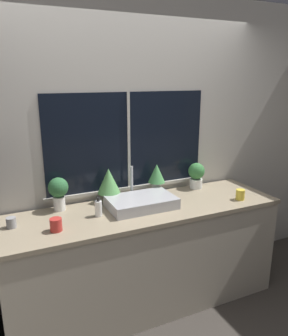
% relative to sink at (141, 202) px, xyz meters
% --- Properties ---
extents(ground_plane, '(14.00, 14.00, 0.00)m').
position_rel_sink_xyz_m(ground_plane, '(0.03, -0.36, -0.97)').
color(ground_plane, '#38332D').
extents(wall_back, '(8.00, 0.09, 2.70)m').
position_rel_sink_xyz_m(wall_back, '(0.03, 0.37, 0.38)').
color(wall_back, '#BCB7AD').
rests_on(wall_back, ground_plane).
extents(wall_right, '(0.06, 7.00, 2.70)m').
position_rel_sink_xyz_m(wall_right, '(2.29, 1.14, 0.38)').
color(wall_right, '#BCB7AD').
rests_on(wall_right, ground_plane).
extents(counter, '(2.37, 0.68, 0.93)m').
position_rel_sink_xyz_m(counter, '(0.03, -0.03, -0.51)').
color(counter, '#B2A893').
rests_on(counter, ground_plane).
extents(sink, '(0.56, 0.41, 0.31)m').
position_rel_sink_xyz_m(sink, '(0.00, 0.00, 0.00)').
color(sink, '#ADADB2').
rests_on(sink, counter).
extents(potted_plant_far_left, '(0.16, 0.16, 0.28)m').
position_rel_sink_xyz_m(potted_plant_far_left, '(-0.64, 0.23, 0.12)').
color(potted_plant_far_left, white).
rests_on(potted_plant_far_left, counter).
extents(potted_plant_center_left, '(0.20, 0.20, 0.31)m').
position_rel_sink_xyz_m(potted_plant_center_left, '(-0.21, 0.23, 0.13)').
color(potted_plant_center_left, white).
rests_on(potted_plant_center_left, counter).
extents(potted_plant_center_right, '(0.16, 0.16, 0.29)m').
position_rel_sink_xyz_m(potted_plant_center_right, '(0.26, 0.23, 0.13)').
color(potted_plant_center_right, white).
rests_on(potted_plant_center_right, counter).
extents(potted_plant_far_right, '(0.16, 0.16, 0.25)m').
position_rel_sink_xyz_m(potted_plant_far_right, '(0.70, 0.23, 0.10)').
color(potted_plant_far_right, white).
rests_on(potted_plant_far_right, counter).
extents(soap_bottle, '(0.06, 0.06, 0.16)m').
position_rel_sink_xyz_m(soap_bottle, '(-0.38, -0.03, 0.02)').
color(soap_bottle, white).
rests_on(soap_bottle, counter).
extents(mug_yellow, '(0.08, 0.08, 0.09)m').
position_rel_sink_xyz_m(mug_yellow, '(0.88, -0.21, 0.00)').
color(mug_yellow, gold).
rests_on(mug_yellow, counter).
extents(mug_grey, '(0.07, 0.07, 0.08)m').
position_rel_sink_xyz_m(mug_grey, '(-1.02, 0.04, -0.01)').
color(mug_grey, gray).
rests_on(mug_grey, counter).
extents(mug_red, '(0.09, 0.09, 0.10)m').
position_rel_sink_xyz_m(mug_red, '(-0.73, -0.15, 0.00)').
color(mug_red, '#B72D28').
rests_on(mug_red, counter).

